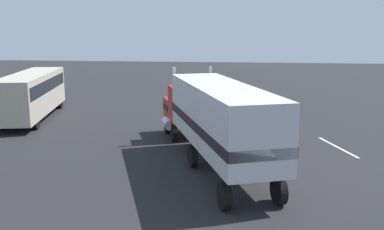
# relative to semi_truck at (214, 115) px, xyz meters

# --- Properties ---
(ground_plane) EXTENTS (120.00, 120.00, 0.00)m
(ground_plane) POSITION_rel_semi_truck_xyz_m (5.89, 1.72, -2.52)
(ground_plane) COLOR #232326
(lane_stripe_near) EXTENTS (4.14, 1.79, 0.01)m
(lane_stripe_near) POSITION_rel_semi_truck_xyz_m (4.76, -1.78, -2.52)
(lane_stripe_near) COLOR silver
(lane_stripe_near) RESTS_ON ground_plane
(lane_stripe_mid) EXTENTS (4.25, 1.47, 0.01)m
(lane_stripe_mid) POSITION_rel_semi_truck_xyz_m (7.45, -4.02, -2.52)
(lane_stripe_mid) COLOR silver
(lane_stripe_mid) RESTS_ON ground_plane
(lane_stripe_far) EXTENTS (4.24, 1.49, 0.01)m
(lane_stripe_far) POSITION_rel_semi_truck_xyz_m (4.03, -6.87, -2.52)
(lane_stripe_far) COLOR silver
(lane_stripe_far) RESTS_ON ground_plane
(semi_truck) EXTENTS (14.14, 7.26, 4.50)m
(semi_truck) POSITION_rel_semi_truck_xyz_m (0.00, 0.00, 0.00)
(semi_truck) COLOR #B21919
(semi_truck) RESTS_ON ground_plane
(person_bystander) EXTENTS (0.39, 0.48, 1.63)m
(person_bystander) POSITION_rel_semi_truck_xyz_m (1.09, -2.23, -1.63)
(person_bystander) COLOR #2D3347
(person_bystander) RESTS_ON ground_plane
(parked_bus) EXTENTS (11.29, 4.79, 3.40)m
(parked_bus) POSITION_rel_semi_truck_xyz_m (9.57, 14.31, -0.46)
(parked_bus) COLOR #BFB29E
(parked_bus) RESTS_ON ground_plane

